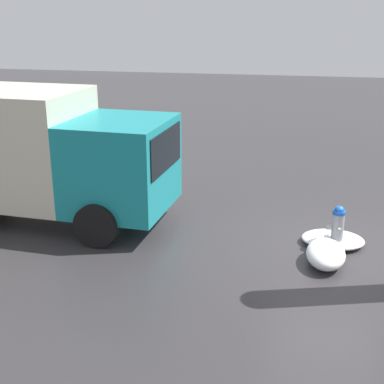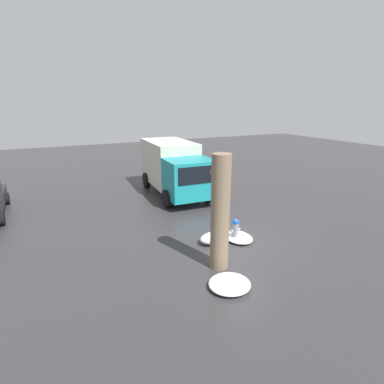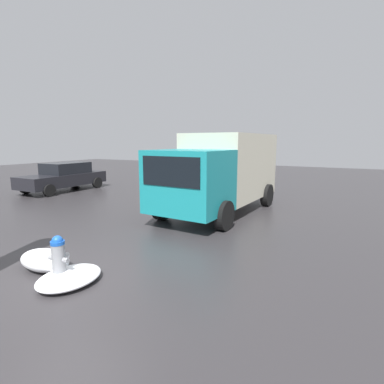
{
  "view_description": "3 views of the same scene",
  "coord_description": "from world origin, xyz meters",
  "px_view_note": "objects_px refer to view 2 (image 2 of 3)",
  "views": [
    {
      "loc": [
        0.82,
        10.11,
        4.51
      ],
      "look_at": [
        2.98,
        -0.24,
        0.9
      ],
      "focal_mm": 50.0,
      "sensor_mm": 36.0,
      "label": 1
    },
    {
      "loc": [
        -8.51,
        6.04,
        5.07
      ],
      "look_at": [
        2.95,
        0.35,
        1.2
      ],
      "focal_mm": 28.0,
      "sensor_mm": 36.0,
      "label": 2
    },
    {
      "loc": [
        -3.46,
        -4.68,
        2.6
      ],
      "look_at": [
        3.99,
        -0.66,
        1.18
      ],
      "focal_mm": 28.0,
      "sensor_mm": 36.0,
      "label": 3
    }
  ],
  "objects_px": {
    "fire_hydrant": "(235,230)",
    "delivery_truck": "(174,167)",
    "tree_trunk": "(220,213)",
    "pedestrian": "(198,181)"
  },
  "relations": [
    {
      "from": "delivery_truck",
      "to": "fire_hydrant",
      "type": "bearing_deg",
      "value": 89.84
    },
    {
      "from": "delivery_truck",
      "to": "pedestrian",
      "type": "xyz_separation_m",
      "value": [
        -1.39,
        -0.79,
        -0.63
      ]
    },
    {
      "from": "fire_hydrant",
      "to": "pedestrian",
      "type": "bearing_deg",
      "value": -19.11
    },
    {
      "from": "fire_hydrant",
      "to": "delivery_truck",
      "type": "distance_m",
      "value": 6.86
    },
    {
      "from": "fire_hydrant",
      "to": "pedestrian",
      "type": "xyz_separation_m",
      "value": [
        5.37,
        -1.21,
        0.47
      ]
    },
    {
      "from": "fire_hydrant",
      "to": "pedestrian",
      "type": "distance_m",
      "value": 5.52
    },
    {
      "from": "tree_trunk",
      "to": "delivery_truck",
      "type": "xyz_separation_m",
      "value": [
        8.03,
        -1.9,
        -0.27
      ]
    },
    {
      "from": "fire_hydrant",
      "to": "delivery_truck",
      "type": "relative_size",
      "value": 0.14
    },
    {
      "from": "fire_hydrant",
      "to": "tree_trunk",
      "type": "relative_size",
      "value": 0.25
    },
    {
      "from": "fire_hydrant",
      "to": "delivery_truck",
      "type": "bearing_deg",
      "value": -9.93
    }
  ]
}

